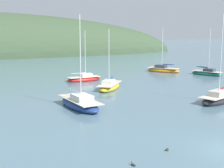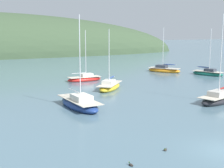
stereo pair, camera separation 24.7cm
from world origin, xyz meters
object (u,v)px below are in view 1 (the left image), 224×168
at_px(sailboat_white_near, 207,73).
at_px(duck_lone_left, 133,165).
at_px(sailboat_yellow_far, 84,79).
at_px(duck_lone_right, 167,150).
at_px(sailboat_navy_dinghy, 163,70).
at_px(sailboat_teal_outer, 110,86).
at_px(sailboat_red_portside, 220,98).
at_px(sailboat_orange_cutter, 80,104).

distance_m(sailboat_white_near, duck_lone_left, 39.95).
distance_m(sailboat_yellow_far, duck_lone_right, 29.35).
bearing_deg(duck_lone_right, sailboat_navy_dinghy, 59.41).
xyz_separation_m(sailboat_yellow_far, sailboat_teal_outer, (1.06, -7.71, 0.04)).
xyz_separation_m(sailboat_red_portside, duck_lone_right, (-12.65, -9.93, -0.35)).
xyz_separation_m(sailboat_yellow_far, sailboat_white_near, (21.29, -1.74, 0.02)).
xyz_separation_m(sailboat_teal_outer, sailboat_white_near, (20.23, 5.97, -0.02)).
bearing_deg(duck_lone_left, duck_lone_right, 23.22).
xyz_separation_m(sailboat_yellow_far, sailboat_orange_cutter, (-5.38, -15.99, 0.07)).
height_order(sailboat_red_portside, sailboat_orange_cutter, sailboat_red_portside).
distance_m(sailboat_teal_outer, sailboat_white_near, 21.10).
xyz_separation_m(sailboat_teal_outer, sailboat_red_portside, (8.13, -11.50, 0.02)).
bearing_deg(duck_lone_left, sailboat_white_near, 45.93).
bearing_deg(sailboat_teal_outer, sailboat_orange_cutter, -127.90).
xyz_separation_m(sailboat_navy_dinghy, sailboat_orange_cutter, (-21.93, -20.69, 0.03)).
xyz_separation_m(sailboat_navy_dinghy, sailboat_white_near, (4.75, -6.44, -0.03)).
bearing_deg(sailboat_yellow_far, sailboat_red_portside, -64.43).
height_order(sailboat_teal_outer, duck_lone_right, sailboat_teal_outer).
xyz_separation_m(sailboat_red_portside, sailboat_white_near, (12.10, 17.46, -0.04)).
xyz_separation_m(sailboat_navy_dinghy, sailboat_red_portside, (-7.35, -23.90, 0.02)).
bearing_deg(sailboat_yellow_far, sailboat_teal_outer, -82.17).
relative_size(sailboat_navy_dinghy, sailboat_teal_outer, 1.04).
bearing_deg(sailboat_orange_cutter, sailboat_yellow_far, 71.39).
height_order(sailboat_navy_dinghy, sailboat_teal_outer, sailboat_navy_dinghy).
bearing_deg(sailboat_red_portside, sailboat_navy_dinghy, 72.90).
relative_size(sailboat_yellow_far, sailboat_white_near, 0.96).
xyz_separation_m(sailboat_yellow_far, sailboat_navy_dinghy, (16.55, 4.69, 0.04)).
height_order(sailboat_white_near, duck_lone_left, sailboat_white_near).
bearing_deg(sailboat_teal_outer, sailboat_yellow_far, 97.83).
bearing_deg(duck_lone_left, sailboat_red_portside, 35.62).
distance_m(sailboat_navy_dinghy, sailboat_teal_outer, 19.84).
distance_m(sailboat_orange_cutter, duck_lone_left, 14.50).
bearing_deg(duck_lone_right, sailboat_yellow_far, 83.24).
relative_size(sailboat_navy_dinghy, sailboat_red_portside, 0.87).
relative_size(sailboat_yellow_far, sailboat_red_portside, 0.81).
bearing_deg(sailboat_orange_cutter, duck_lone_right, -81.65).
bearing_deg(sailboat_navy_dinghy, sailboat_white_near, -53.58).
relative_size(sailboat_orange_cutter, sailboat_white_near, 1.16).
bearing_deg(sailboat_white_near, sailboat_navy_dinghy, 126.42).
height_order(sailboat_red_portside, duck_lone_right, sailboat_red_portside).
xyz_separation_m(sailboat_navy_dinghy, sailboat_teal_outer, (-15.48, -12.41, -0.00)).
bearing_deg(sailboat_orange_cutter, sailboat_red_portside, -12.44).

